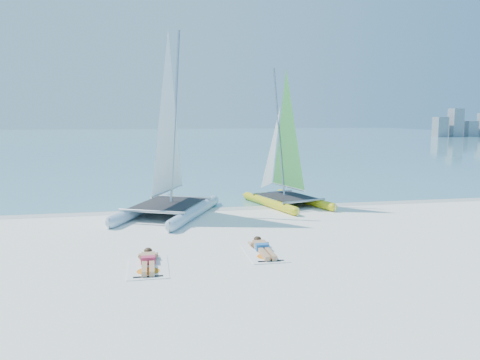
# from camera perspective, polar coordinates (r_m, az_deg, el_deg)

# --- Properties ---
(ground) EXTENTS (140.00, 140.00, 0.00)m
(ground) POSITION_cam_1_polar(r_m,az_deg,el_deg) (14.18, 0.97, -7.63)
(ground) COLOR white
(ground) RESTS_ON ground
(sea) EXTENTS (140.00, 115.00, 0.01)m
(sea) POSITION_cam_1_polar(r_m,az_deg,el_deg) (76.52, -8.81, 4.96)
(sea) COLOR #6BA1B2
(sea) RESTS_ON ground
(wet_sand_strip) EXTENTS (140.00, 1.40, 0.01)m
(wet_sand_strip) POSITION_cam_1_polar(r_m,az_deg,el_deg) (19.45, -2.37, -3.35)
(wet_sand_strip) COLOR silver
(wet_sand_strip) RESTS_ON ground
(distant_skyline) EXTENTS (14.00, 2.00, 5.00)m
(distant_skyline) POSITION_cam_1_polar(r_m,az_deg,el_deg) (94.23, 26.12, 5.96)
(distant_skyline) COLOR gray
(distant_skyline) RESTS_ON ground
(catamaran_blue) EXTENTS (4.58, 5.96, 7.34)m
(catamaran_blue) POSITION_cam_1_polar(r_m,az_deg,el_deg) (17.90, -8.71, 2.67)
(catamaran_blue) COLOR #A3BCD7
(catamaran_blue) RESTS_ON ground
(catamaran_yellow) EXTENTS (3.26, 4.85, 6.03)m
(catamaran_yellow) POSITION_cam_1_polar(r_m,az_deg,el_deg) (20.16, 5.13, 2.46)
(catamaran_yellow) COLOR yellow
(catamaran_yellow) RESTS_ON ground
(towel_a) EXTENTS (1.00, 1.85, 0.02)m
(towel_a) POSITION_cam_1_polar(r_m,az_deg,el_deg) (12.17, -11.12, -10.37)
(towel_a) COLOR white
(towel_a) RESTS_ON ground
(sunbather_a) EXTENTS (0.37, 1.73, 0.26)m
(sunbather_a) POSITION_cam_1_polar(r_m,az_deg,el_deg) (12.32, -11.13, -9.61)
(sunbather_a) COLOR tan
(sunbather_a) RESTS_ON towel_a
(towel_b) EXTENTS (1.00, 1.85, 0.02)m
(towel_b) POSITION_cam_1_polar(r_m,az_deg,el_deg) (13.11, 2.95, -8.90)
(towel_b) COLOR white
(towel_b) RESTS_ON ground
(sunbather_b) EXTENTS (0.37, 1.73, 0.26)m
(sunbather_b) POSITION_cam_1_polar(r_m,az_deg,el_deg) (13.26, 2.75, -8.21)
(sunbather_b) COLOR tan
(sunbather_b) RESTS_ON towel_b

